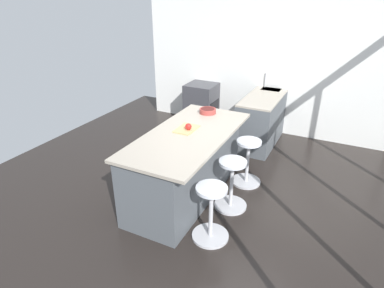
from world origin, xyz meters
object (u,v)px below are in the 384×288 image
stool_by_window (247,163)px  apple_red (188,127)px  oven_range (201,105)px  cutting_board (187,129)px  stool_middle (231,186)px  fruit_bowl (208,111)px  kitchen_island (186,164)px  stool_near_camera (211,214)px

stool_by_window → apple_red: bearing=-47.7°
stool_by_window → apple_red: size_ratio=7.88×
oven_range → cutting_board: bearing=20.4°
stool_middle → fruit_bowl: bearing=-138.4°
oven_range → apple_red: size_ratio=9.98×
oven_range → cutting_board: 2.63m
kitchen_island → apple_red: (-0.07, 0.01, 0.54)m
kitchen_island → cutting_board: cutting_board is taller
stool_by_window → oven_range: bearing=-138.7°
cutting_board → fruit_bowl: size_ratio=1.45×
stool_near_camera → fruit_bowl: size_ratio=2.81×
apple_red → cutting_board: bearing=-127.0°
kitchen_island → apple_red: bearing=172.3°
oven_range → stool_by_window: (1.84, 1.61, -0.11)m
stool_near_camera → cutting_board: size_ratio=1.94×
kitchen_island → stool_near_camera: 0.97m
kitchen_island → fruit_bowl: 0.96m
stool_by_window → cutting_board: size_ratio=1.94×
fruit_bowl → cutting_board: bearing=0.4°
stool_by_window → stool_near_camera: bearing=0.0°
stool_middle → apple_red: bearing=-95.9°
cutting_board → apple_red: size_ratio=4.06×
cutting_board → oven_range: bearing=-159.6°
stool_by_window → stool_middle: (0.68, 0.00, 0.00)m
stool_by_window → cutting_board: (0.57, -0.72, 0.64)m
stool_middle → kitchen_island: bearing=-90.0°
stool_near_camera → apple_red: apple_red is taller
stool_middle → cutting_board: (-0.10, -0.72, 0.64)m
stool_middle → stool_near_camera: 0.68m
kitchen_island → stool_by_window: bearing=134.9°
stool_by_window → stool_near_camera: size_ratio=1.00×
stool_by_window → fruit_bowl: 0.99m
kitchen_island → apple_red: 0.54m
stool_by_window → stool_middle: size_ratio=1.00×
kitchen_island → stool_middle: 0.70m
stool_by_window → cutting_board: 1.12m
stool_near_camera → apple_red: bearing=-138.1°
cutting_board → kitchen_island: bearing=19.3°
stool_middle → apple_red: (-0.07, -0.67, 0.69)m
oven_range → cutting_board: size_ratio=2.46×
oven_range → stool_near_camera: (3.19, 1.61, -0.11)m
oven_range → stool_near_camera: size_ratio=1.27×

